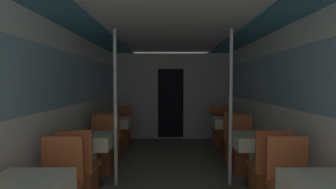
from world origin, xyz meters
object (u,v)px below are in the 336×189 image
Objects in this scene: support_pole_left_1 at (114,108)px; dining_table_right_2 at (225,124)px; chair_right_near_1 at (267,178)px; chair_right_near_2 at (232,145)px; dining_table_left_2 at (115,124)px; chair_right_far_1 at (242,154)px; dining_table_left_1 at (91,144)px; dining_table_right_1 at (253,144)px; chair_left_far_1 at (101,154)px; chair_right_far_2 at (220,133)px; support_pole_right_1 at (230,108)px; chair_left_near_1 at (79,179)px; chair_left_far_2 at (120,134)px; chair_left_near_2 at (110,145)px.

support_pole_left_1 is 3.04× the size of dining_table_right_2.
dining_table_right_2 is at bearing 90.00° from chair_right_near_1.
chair_right_near_1 is 1.00× the size of chair_right_near_2.
dining_table_left_2 is 2.54m from chair_right_far_1.
dining_table_left_1 is 0.80× the size of chair_right_near_1.
chair_right_far_1 reaches higher than dining_table_right_2.
dining_table_right_1 is at bearing 90.00° from chair_right_far_1.
chair_left_far_1 is 2.81m from chair_right_far_2.
chair_left_far_1 reaches higher than dining_table_left_1.
dining_table_left_2 is 3.17m from chair_right_near_1.
chair_left_far_1 reaches higher than dining_table_left_2.
support_pole_right_1 is (1.91, -0.53, 0.80)m from chair_left_far_1.
chair_left_near_1 is 1.00× the size of chair_left_far_2.
support_pole_left_1 reaches higher than chair_right_near_2.
support_pole_right_1 is at bearing -105.56° from chair_right_near_2.
chair_right_near_2 is (2.24, -1.05, 0.00)m from chair_left_far_2.
chair_left_far_1 is at bearing 121.74° from support_pole_left_1.
chair_left_far_1 is at bearing 154.81° from chair_right_near_1.
dining_table_left_1 is at bearing 44.79° from chair_right_far_2.
support_pole_right_1 is at bearing 15.39° from chair_left_near_1.
dining_table_left_1 and dining_table_right_2 have the same top height.
chair_left_near_2 is 2.54m from dining_table_right_1.
chair_right_far_2 is at bearing 90.00° from chair_right_near_1.
support_pole_left_1 is 1.00× the size of support_pole_right_1.
dining_table_left_2 is 1.00× the size of dining_table_right_1.
dining_table_left_1 is 0.80× the size of chair_right_far_2.
chair_right_far_2 is at bearing 50.84° from chair_left_near_1.
chair_left_near_2 is 2.81m from chair_right_near_1.
chair_right_near_2 is at bearing -13.23° from dining_table_left_2.
chair_left_far_2 is (-0.33, 2.22, -0.80)m from support_pole_left_1.
chair_right_near_2 is at bearing -90.00° from dining_table_right_2.
chair_right_near_1 is (2.24, -1.70, 0.00)m from chair_left_near_2.
dining_table_right_2 is 0.80× the size of chair_right_near_2.
chair_left_near_1 is at bearing -164.61° from support_pole_right_1.
chair_left_far_1 and chair_left_far_2 have the same top height.
chair_right_near_2 is 1.05m from chair_right_far_2.
chair_left_far_1 and chair_right_far_1 have the same top height.
support_pole_left_1 is at bearing 15.39° from chair_right_far_1.
dining_table_left_1 is at bearing 166.77° from chair_right_near_1.
support_pole_right_1 is (1.59, 0.00, 0.00)m from support_pole_left_1.
support_pole_right_1 reaches higher than dining_table_right_2.
chair_left_far_1 is 1.26× the size of dining_table_right_1.
chair_left_near_2 and chair_right_far_1 have the same top height.
chair_right_far_1 is 1.00× the size of chair_right_near_2.
support_pole_right_1 reaches higher than chair_left_far_1.
dining_table_left_1 is at bearing -90.00° from chair_left_near_2.
chair_left_far_1 is 2.33m from chair_right_near_2.
chair_left_near_1 is (0.00, -0.53, -0.30)m from dining_table_left_1.
chair_left_near_2 is 1.05m from chair_left_far_2.
chair_right_far_1 is at bearing -90.00° from chair_right_near_2.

